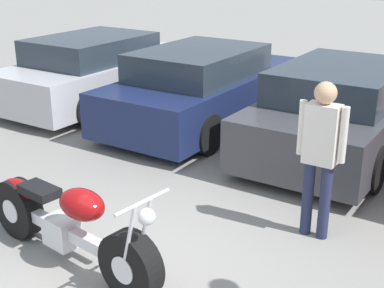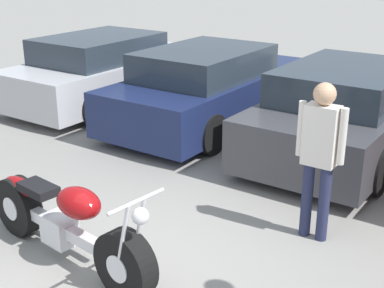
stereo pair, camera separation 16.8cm
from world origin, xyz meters
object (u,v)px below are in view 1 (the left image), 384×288
(parked_car_silver, at_px, (100,71))
(parked_car_dark_grey, at_px, (343,109))
(parked_car_navy, at_px, (205,87))
(motorcycle, at_px, (67,225))
(person_standing, at_px, (321,147))

(parked_car_silver, xyz_separation_m, parked_car_dark_grey, (4.95, 0.01, 0.00))
(parked_car_navy, bearing_deg, parked_car_silver, 179.69)
(parked_car_silver, distance_m, parked_car_navy, 2.47)
(motorcycle, bearing_deg, parked_car_navy, 105.31)
(parked_car_silver, bearing_deg, parked_car_dark_grey, 0.06)
(parked_car_silver, height_order, parked_car_dark_grey, same)
(motorcycle, height_order, person_standing, person_standing)
(motorcycle, bearing_deg, parked_car_silver, 128.98)
(parked_car_dark_grey, bearing_deg, parked_car_navy, -179.56)
(parked_car_navy, relative_size, parked_car_dark_grey, 1.00)
(parked_car_dark_grey, xyz_separation_m, person_standing, (0.63, -2.79, 0.38))
(parked_car_navy, bearing_deg, parked_car_dark_grey, 0.44)
(parked_car_navy, height_order, parked_car_dark_grey, same)
(parked_car_navy, relative_size, person_standing, 2.58)
(parked_car_navy, xyz_separation_m, person_standing, (3.11, -2.77, 0.38))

